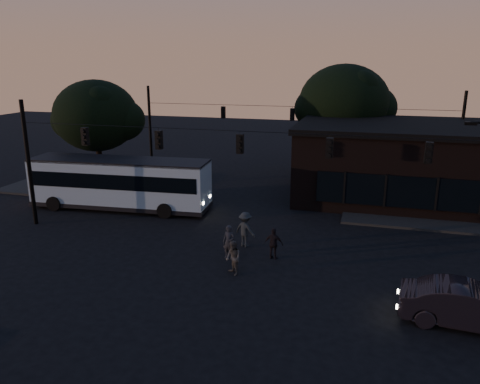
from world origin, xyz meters
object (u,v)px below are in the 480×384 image
(bus, at_px, (120,181))
(pedestrian_a, at_px, (229,242))
(car, at_px, (469,306))
(pedestrian_d, at_px, (245,229))
(building, at_px, (407,162))
(pedestrian_c, at_px, (274,244))
(pedestrian_b, at_px, (233,258))

(bus, distance_m, pedestrian_a, 11.18)
(car, relative_size, pedestrian_d, 2.57)
(car, xyz_separation_m, pedestrian_d, (-10.06, 5.30, 0.15))
(building, xyz_separation_m, pedestrian_a, (-9.08, -13.75, -1.84))
(car, bearing_deg, pedestrian_c, 67.82)
(bus, bearing_deg, pedestrian_b, -41.26)
(pedestrian_c, bearing_deg, pedestrian_b, 63.22)
(bus, relative_size, car, 2.47)
(pedestrian_c, bearing_deg, building, -111.56)
(bus, distance_m, pedestrian_d, 10.71)
(pedestrian_c, distance_m, pedestrian_d, 2.17)
(bus, height_order, pedestrian_b, bus)
(building, height_order, pedestrian_d, building)
(pedestrian_d, bearing_deg, pedestrian_b, 118.79)
(building, relative_size, pedestrian_c, 9.41)
(pedestrian_a, bearing_deg, pedestrian_c, 21.84)
(building, height_order, car, building)
(car, distance_m, pedestrian_a, 11.04)
(pedestrian_b, bearing_deg, pedestrian_c, 103.75)
(car, bearing_deg, bus, 68.58)
(car, height_order, pedestrian_a, pedestrian_a)
(pedestrian_a, relative_size, pedestrian_c, 1.05)
(pedestrian_a, distance_m, pedestrian_b, 1.89)
(bus, xyz_separation_m, pedestrian_b, (10.15, -7.68, -1.09))
(car, xyz_separation_m, pedestrian_a, (-10.45, 3.57, 0.05))
(pedestrian_d, bearing_deg, pedestrian_c, 169.20)
(bus, relative_size, pedestrian_d, 6.35)
(building, bearing_deg, pedestrian_c, -117.53)
(bus, distance_m, car, 22.05)
(pedestrian_d, bearing_deg, pedestrian_a, 100.30)
(building, xyz_separation_m, bus, (-18.50, -7.80, -0.80))
(building, distance_m, pedestrian_c, 15.03)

